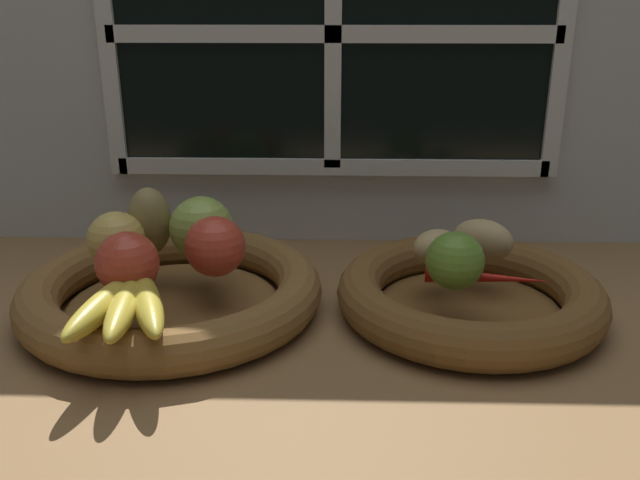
{
  "coord_description": "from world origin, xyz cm",
  "views": [
    {
      "loc": [
        1.0,
        -70.02,
        35.54
      ],
      "look_at": [
        -1.12,
        2.79,
        9.25
      ],
      "focal_mm": 37.49,
      "sensor_mm": 36.0,
      "label": 1
    }
  ],
  "objects_px": {
    "fruit_bowl_right": "(469,295)",
    "apple_golden_left": "(116,240)",
    "apple_red_front": "(127,263)",
    "chili_pepper": "(487,278)",
    "apple_green_back": "(201,228)",
    "potato_back": "(483,240)",
    "potato_oblong": "(436,247)",
    "banana_bunch_front": "(127,302)",
    "fruit_bowl_left": "(173,292)",
    "apple_red_right": "(215,246)",
    "lime_near": "(455,261)",
    "pear_brown": "(150,221)"
  },
  "relations": [
    {
      "from": "potato_oblong",
      "to": "apple_red_right",
      "type": "bearing_deg",
      "value": -170.81
    },
    {
      "from": "fruit_bowl_right",
      "to": "apple_red_right",
      "type": "bearing_deg",
      "value": -177.67
    },
    {
      "from": "potato_back",
      "to": "apple_red_front",
      "type": "bearing_deg",
      "value": -164.71
    },
    {
      "from": "fruit_bowl_left",
      "to": "potato_oblong",
      "type": "bearing_deg",
      "value": 5.39
    },
    {
      "from": "banana_bunch_front",
      "to": "lime_near",
      "type": "height_order",
      "value": "lime_near"
    },
    {
      "from": "apple_green_back",
      "to": "apple_red_right",
      "type": "xyz_separation_m",
      "value": [
        0.03,
        -0.05,
        -0.0
      ]
    },
    {
      "from": "chili_pepper",
      "to": "apple_red_front",
      "type": "bearing_deg",
      "value": -168.02
    },
    {
      "from": "pear_brown",
      "to": "banana_bunch_front",
      "type": "xyz_separation_m",
      "value": [
        0.02,
        -0.18,
        -0.03
      ]
    },
    {
      "from": "potato_back",
      "to": "fruit_bowl_right",
      "type": "bearing_deg",
      "value": -114.44
    },
    {
      "from": "potato_oblong",
      "to": "potato_back",
      "type": "height_order",
      "value": "potato_back"
    },
    {
      "from": "apple_green_back",
      "to": "banana_bunch_front",
      "type": "bearing_deg",
      "value": -106.0
    },
    {
      "from": "apple_red_front",
      "to": "lime_near",
      "type": "distance_m",
      "value": 0.36
    },
    {
      "from": "apple_red_front",
      "to": "chili_pepper",
      "type": "xyz_separation_m",
      "value": [
        0.4,
        0.03,
        -0.02
      ]
    },
    {
      "from": "pear_brown",
      "to": "apple_red_right",
      "type": "bearing_deg",
      "value": -35.83
    },
    {
      "from": "fruit_bowl_right",
      "to": "potato_oblong",
      "type": "relative_size",
      "value": 5.08
    },
    {
      "from": "potato_oblong",
      "to": "potato_back",
      "type": "xyz_separation_m",
      "value": [
        0.06,
        0.02,
        0.0
      ]
    },
    {
      "from": "apple_red_right",
      "to": "potato_back",
      "type": "relative_size",
      "value": 0.93
    },
    {
      "from": "apple_golden_left",
      "to": "potato_back",
      "type": "height_order",
      "value": "apple_golden_left"
    },
    {
      "from": "lime_near",
      "to": "chili_pepper",
      "type": "distance_m",
      "value": 0.04
    },
    {
      "from": "fruit_bowl_right",
      "to": "apple_golden_left",
      "type": "bearing_deg",
      "value": 178.72
    },
    {
      "from": "apple_golden_left",
      "to": "pear_brown",
      "type": "xyz_separation_m",
      "value": [
        0.03,
        0.05,
        0.01
      ]
    },
    {
      "from": "potato_oblong",
      "to": "apple_golden_left",
      "type": "bearing_deg",
      "value": -176.92
    },
    {
      "from": "pear_brown",
      "to": "apple_red_front",
      "type": "bearing_deg",
      "value": -86.54
    },
    {
      "from": "chili_pepper",
      "to": "fruit_bowl_right",
      "type": "bearing_deg",
      "value": 114.65
    },
    {
      "from": "apple_golden_left",
      "to": "apple_red_right",
      "type": "relative_size",
      "value": 0.97
    },
    {
      "from": "apple_golden_left",
      "to": "banana_bunch_front",
      "type": "distance_m",
      "value": 0.14
    },
    {
      "from": "fruit_bowl_right",
      "to": "apple_red_right",
      "type": "xyz_separation_m",
      "value": [
        -0.3,
        -0.01,
        0.06
      ]
    },
    {
      "from": "apple_red_right",
      "to": "potato_back",
      "type": "bearing_deg",
      "value": 10.48
    },
    {
      "from": "pear_brown",
      "to": "banana_bunch_front",
      "type": "height_order",
      "value": "pear_brown"
    },
    {
      "from": "fruit_bowl_left",
      "to": "fruit_bowl_right",
      "type": "relative_size",
      "value": 1.14
    },
    {
      "from": "potato_oblong",
      "to": "lime_near",
      "type": "bearing_deg",
      "value": -81.35
    },
    {
      "from": "apple_green_back",
      "to": "potato_back",
      "type": "distance_m",
      "value": 0.35
    },
    {
      "from": "fruit_bowl_left",
      "to": "apple_green_back",
      "type": "bearing_deg",
      "value": 53.06
    },
    {
      "from": "potato_back",
      "to": "chili_pepper",
      "type": "distance_m",
      "value": 0.08
    },
    {
      "from": "apple_green_back",
      "to": "potato_oblong",
      "type": "distance_m",
      "value": 0.29
    },
    {
      "from": "fruit_bowl_right",
      "to": "lime_near",
      "type": "height_order",
      "value": "lime_near"
    },
    {
      "from": "apple_red_front",
      "to": "chili_pepper",
      "type": "bearing_deg",
      "value": 4.19
    },
    {
      "from": "apple_golden_left",
      "to": "potato_back",
      "type": "relative_size",
      "value": 0.9
    },
    {
      "from": "fruit_bowl_right",
      "to": "pear_brown",
      "type": "distance_m",
      "value": 0.4
    },
    {
      "from": "lime_near",
      "to": "potato_back",
      "type": "bearing_deg",
      "value": 61.02
    },
    {
      "from": "apple_green_back",
      "to": "chili_pepper",
      "type": "bearing_deg",
      "value": -12.82
    },
    {
      "from": "apple_green_back",
      "to": "chili_pepper",
      "type": "relative_size",
      "value": 0.57
    },
    {
      "from": "fruit_bowl_right",
      "to": "apple_golden_left",
      "type": "height_order",
      "value": "apple_golden_left"
    },
    {
      "from": "apple_red_right",
      "to": "chili_pepper",
      "type": "distance_m",
      "value": 0.31
    },
    {
      "from": "apple_red_right",
      "to": "potato_back",
      "type": "height_order",
      "value": "apple_red_right"
    },
    {
      "from": "pear_brown",
      "to": "potato_back",
      "type": "relative_size",
      "value": 1.14
    },
    {
      "from": "apple_golden_left",
      "to": "chili_pepper",
      "type": "height_order",
      "value": "apple_golden_left"
    },
    {
      "from": "apple_golden_left",
      "to": "lime_near",
      "type": "xyz_separation_m",
      "value": [
        0.39,
        -0.05,
        -0.0
      ]
    },
    {
      "from": "fruit_bowl_right",
      "to": "apple_red_front",
      "type": "bearing_deg",
      "value": -170.55
    },
    {
      "from": "potato_oblong",
      "to": "fruit_bowl_left",
      "type": "bearing_deg",
      "value": -174.61
    }
  ]
}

